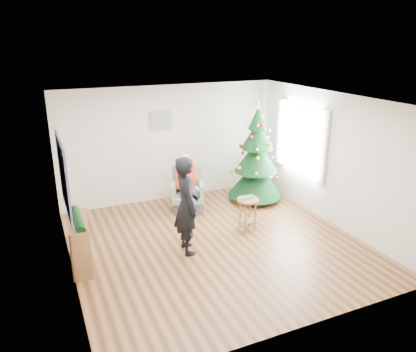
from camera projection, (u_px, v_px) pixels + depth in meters
name	position (u px, v px, depth m)	size (l,w,h in m)	color
floor	(216.00, 243.00, 7.40)	(5.00, 5.00, 0.00)	brown
ceiling	(217.00, 100.00, 6.55)	(5.00, 5.00, 0.00)	white
wall_back	(170.00, 143.00, 9.14)	(5.00, 5.00, 0.00)	silver
wall_front	(305.00, 239.00, 4.81)	(5.00, 5.00, 0.00)	silver
wall_left	(64.00, 198.00, 6.02)	(5.00, 5.00, 0.00)	silver
wall_right	(332.00, 159.00, 7.93)	(5.00, 5.00, 0.00)	silver
window_panel	(301.00, 139.00, 8.72)	(0.04, 1.30, 1.40)	white
curtains	(300.00, 139.00, 8.71)	(0.05, 1.75, 1.50)	white
christmas_tree	(256.00, 158.00, 9.07)	(1.24, 1.24, 2.24)	#3F2816
stool	(248.00, 214.00, 7.84)	(0.43, 0.43, 0.64)	brown
laptop	(248.00, 198.00, 7.73)	(0.35, 0.23, 0.03)	silver
armchair	(188.00, 195.00, 8.73)	(0.82, 0.81, 0.96)	gray
seated_person	(187.00, 183.00, 8.59)	(0.48, 0.61, 1.26)	navy
standing_man	(186.00, 205.00, 6.88)	(0.63, 0.41, 1.72)	black
game_controller	(197.00, 189.00, 6.83)	(0.04, 0.13, 0.04)	white
console	(80.00, 243.00, 6.57)	(0.30, 1.00, 0.80)	brown
garland	(78.00, 220.00, 6.44)	(0.14, 0.14, 0.90)	black
tapestry	(63.00, 176.00, 6.21)	(0.03, 1.50, 1.15)	black
framed_picture	(161.00, 120.00, 8.85)	(0.52, 0.05, 0.42)	tan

